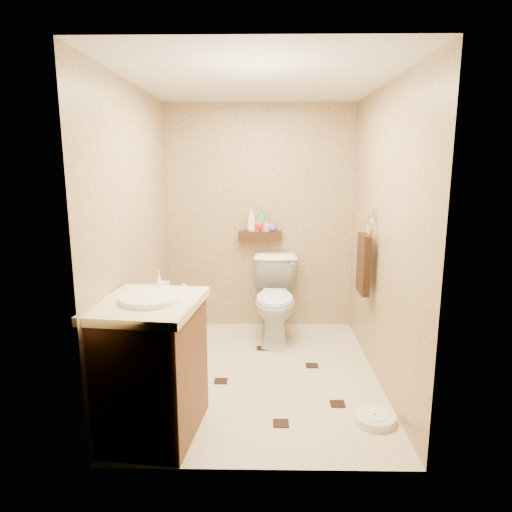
{
  "coord_description": "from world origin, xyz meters",
  "views": [
    {
      "loc": [
        0.04,
        -3.64,
        1.79
      ],
      "look_at": [
        -0.03,
        0.25,
        0.99
      ],
      "focal_mm": 32.0,
      "sensor_mm": 36.0,
      "label": 1
    }
  ],
  "objects": [
    {
      "name": "bottle_e",
      "position": [
        0.06,
        1.17,
        1.14
      ],
      "size": [
        0.08,
        0.08,
        0.15
      ],
      "primitive_type": "imported",
      "rotation": [
        0.0,
        0.0,
        1.79
      ],
      "color": "#CF8C45",
      "rests_on": "wall_shelf"
    },
    {
      "name": "wall_left",
      "position": [
        -1.0,
        0.0,
        1.2
      ],
      "size": [
        0.04,
        2.5,
        2.4
      ],
      "primitive_type": "cube",
      "color": "tan",
      "rests_on": "ground"
    },
    {
      "name": "wall_right",
      "position": [
        1.0,
        0.0,
        1.2
      ],
      "size": [
        0.04,
        2.5,
        2.4
      ],
      "primitive_type": "cube",
      "color": "tan",
      "rests_on": "ground"
    },
    {
      "name": "bottle_c",
      "position": [
        -0.01,
        1.17,
        1.15
      ],
      "size": [
        0.14,
        0.14,
        0.16
      ],
      "primitive_type": "imported",
      "rotation": [
        0.0,
        0.0,
        1.35
      ],
      "color": "red",
      "rests_on": "wall_shelf"
    },
    {
      "name": "bottle_b",
      "position": [
        -0.03,
        1.17,
        1.15
      ],
      "size": [
        0.1,
        0.1,
        0.16
      ],
      "primitive_type": "imported",
      "rotation": [
        0.0,
        0.0,
        0.73
      ],
      "color": "orange",
      "rests_on": "wall_shelf"
    },
    {
      "name": "floor_accents",
      "position": [
        0.06,
        -0.02,
        0.0
      ],
      "size": [
        1.29,
        1.44,
        0.01
      ],
      "color": "black",
      "rests_on": "ground"
    },
    {
      "name": "wall_front",
      "position": [
        0.0,
        -1.25,
        1.2
      ],
      "size": [
        2.0,
        0.04,
        2.4
      ],
      "primitive_type": "cube",
      "color": "tan",
      "rests_on": "ground"
    },
    {
      "name": "ceiling",
      "position": [
        0.0,
        0.0,
        2.4
      ],
      "size": [
        2.0,
        2.5,
        0.02
      ],
      "primitive_type": "cube",
      "color": "silver",
      "rests_on": "wall_back"
    },
    {
      "name": "toilet_brush",
      "position": [
        -0.82,
        1.07,
        0.18
      ],
      "size": [
        0.12,
        0.12,
        0.52
      ],
      "color": "#186362",
      "rests_on": "ground"
    },
    {
      "name": "bottle_d",
      "position": [
        0.01,
        1.17,
        1.19
      ],
      "size": [
        0.13,
        0.13,
        0.24
      ],
      "primitive_type": "imported",
      "rotation": [
        0.0,
        0.0,
        0.76
      ],
      "color": "#35A060",
      "rests_on": "wall_shelf"
    },
    {
      "name": "toilet",
      "position": [
        0.16,
        0.83,
        0.42
      ],
      "size": [
        0.47,
        0.82,
        0.83
      ],
      "primitive_type": "imported",
      "rotation": [
        0.0,
        0.0,
        -0.01
      ],
      "color": "white",
      "rests_on": "ground"
    },
    {
      "name": "towel_ring",
      "position": [
        0.91,
        0.25,
        0.95
      ],
      "size": [
        0.12,
        0.3,
        0.76
      ],
      "color": "silver",
      "rests_on": "wall_right"
    },
    {
      "name": "bottle_a",
      "position": [
        -0.09,
        1.17,
        1.19
      ],
      "size": [
        0.11,
        0.11,
        0.24
      ],
      "primitive_type": "imported",
      "rotation": [
        0.0,
        0.0,
        4.89
      ],
      "color": "silver",
      "rests_on": "wall_shelf"
    },
    {
      "name": "bottle_f",
      "position": [
        0.13,
        1.17,
        1.13
      ],
      "size": [
        0.1,
        0.1,
        0.13
      ],
      "primitive_type": "imported",
      "rotation": [
        0.0,
        0.0,
        3.1
      ],
      "color": "#5762DA",
      "rests_on": "wall_shelf"
    },
    {
      "name": "vanity",
      "position": [
        -0.7,
        -0.86,
        0.48
      ],
      "size": [
        0.71,
        0.82,
        1.07
      ],
      "rotation": [
        0.0,
        0.0,
        -0.12
      ],
      "color": "brown",
      "rests_on": "ground"
    },
    {
      "name": "toilet_paper",
      "position": [
        -0.94,
        0.65,
        0.6
      ],
      "size": [
        0.12,
        0.11,
        0.12
      ],
      "color": "white",
      "rests_on": "wall_left"
    },
    {
      "name": "wall_shelf",
      "position": [
        0.0,
        1.17,
        1.02
      ],
      "size": [
        0.46,
        0.14,
        0.1
      ],
      "primitive_type": "cube",
      "color": "#3C2210",
      "rests_on": "wall_back"
    },
    {
      "name": "wall_back",
      "position": [
        0.0,
        1.25,
        1.2
      ],
      "size": [
        2.0,
        0.04,
        2.4
      ],
      "primitive_type": "cube",
      "color": "tan",
      "rests_on": "ground"
    },
    {
      "name": "ground",
      "position": [
        0.0,
        0.0,
        0.0
      ],
      "size": [
        2.5,
        2.5,
        0.0
      ],
      "primitive_type": "plane",
      "color": "beige",
      "rests_on": "ground"
    },
    {
      "name": "bathroom_scale",
      "position": [
        0.82,
        -0.73,
        0.03
      ],
      "size": [
        0.37,
        0.37,
        0.06
      ],
      "rotation": [
        0.0,
        0.0,
        -0.33
      ],
      "color": "white",
      "rests_on": "ground"
    }
  ]
}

